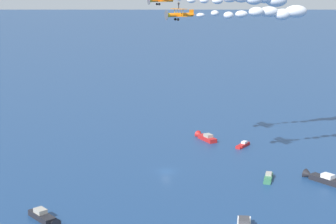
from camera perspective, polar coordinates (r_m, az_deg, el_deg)
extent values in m
plane|color=navy|center=(148.43, -0.18, -5.92)|extent=(2000.00, 2000.00, 0.00)
cube|color=#38383D|center=(115.68, 7.58, -10.67)|extent=(3.10, 3.51, 1.00)
cube|color=#33704C|center=(144.83, 9.97, -6.42)|extent=(3.36, 5.95, 0.91)
cone|color=#33704C|center=(141.56, 9.84, -6.87)|extent=(2.16, 1.91, 1.82)
cube|color=gray|center=(144.97, 9.99, -6.07)|extent=(1.96, 2.32, 0.68)
cube|color=#B21E1E|center=(171.83, 7.53, -3.26)|extent=(1.83, 5.21, 0.82)
cone|color=#B21E1E|center=(169.11, 7.06, -3.51)|extent=(1.69, 1.38, 1.65)
cube|color=silver|center=(171.97, 7.60, -3.00)|extent=(1.38, 1.85, 0.62)
cube|color=#B21E1E|center=(176.88, 3.92, -2.64)|extent=(7.81, 6.06, 1.22)
cone|color=#B21E1E|center=(180.76, 3.16, -2.29)|extent=(2.94, 3.11, 2.45)
cube|color=gray|center=(176.13, 4.03, -2.35)|extent=(3.31, 3.06, 0.92)
cube|color=black|center=(122.48, -12.43, -10.12)|extent=(7.95, 4.57, 1.21)
cone|color=black|center=(118.72, -11.33, -10.82)|extent=(2.57, 2.89, 2.42)
cube|color=gray|center=(122.54, -12.58, -9.58)|extent=(3.11, 2.64, 0.91)
cube|color=black|center=(145.53, 15.40, -6.52)|extent=(8.59, 5.10, 1.31)
cone|color=black|center=(148.25, 13.82, -6.07)|extent=(2.82, 3.15, 2.62)
cube|color=silver|center=(144.84, 15.63, -6.15)|extent=(3.38, 2.90, 0.98)
cylinder|color=orange|center=(132.30, 1.19, 9.64)|extent=(4.65, 5.62, 0.92)
cylinder|color=yellow|center=(131.26, 0.00, 9.62)|extent=(1.18, 1.11, 1.03)
cylinder|color=#4C4C51|center=(131.11, -0.17, 9.62)|extent=(1.89, 1.48, 2.36)
cube|color=orange|center=(132.20, 1.07, 9.52)|extent=(6.48, 5.44, 0.30)
cube|color=orange|center=(132.16, 1.07, 10.22)|extent=(6.48, 5.44, 0.30)
cylinder|color=yellow|center=(129.84, 1.49, 9.84)|extent=(0.17, 0.16, 1.62)
cylinder|color=yellow|center=(131.34, 1.22, 9.86)|extent=(0.17, 0.16, 1.62)
cylinder|color=yellow|center=(133.01, 0.93, 9.88)|extent=(0.17, 0.16, 1.62)
cylinder|color=yellow|center=(134.52, 0.67, 9.90)|extent=(0.17, 0.16, 1.62)
cube|color=orange|center=(133.37, 2.35, 9.90)|extent=(0.78, 0.95, 1.20)
cube|color=orange|center=(133.38, 2.35, 9.66)|extent=(2.53, 2.24, 0.14)
cylinder|color=black|center=(131.21, 1.01, 9.19)|extent=(0.47, 0.56, 0.60)
cylinder|color=black|center=(132.89, 0.73, 9.22)|extent=(0.47, 0.56, 0.60)
cylinder|color=#262628|center=(132.15, 1.07, 10.42)|extent=(0.13, 0.13, 0.90)
cylinder|color=black|center=(132.05, 1.08, 10.42)|extent=(0.20, 0.19, 0.78)
cylinder|color=black|center=(132.24, 1.05, 10.42)|extent=(0.20, 0.19, 0.78)
cube|color=black|center=(132.14, 1.07, 10.70)|extent=(0.40, 0.37, 0.53)
sphere|color=brown|center=(132.13, 1.07, 10.87)|extent=(0.21, 0.21, 0.21)
cylinder|color=black|center=(131.71, 1.14, 10.75)|extent=(0.51, 0.43, 0.10)
cylinder|color=black|center=(132.56, 0.99, 10.76)|extent=(0.51, 0.43, 0.10)
ellipsoid|color=silver|center=(133.98, 3.26, 9.59)|extent=(2.22, 2.36, 1.05)
ellipsoid|color=silver|center=(135.50, 4.68, 9.77)|extent=(2.40, 2.46, 1.34)
ellipsoid|color=silver|center=(137.19, 6.05, 9.55)|extent=(3.09, 3.17, 1.71)
ellipsoid|color=silver|center=(139.21, 7.32, 9.64)|extent=(3.57, 3.77, 1.77)
ellipsoid|color=silver|center=(140.29, 8.80, 9.83)|extent=(4.59, 4.80, 2.35)
ellipsoid|color=silver|center=(142.51, 9.99, 9.79)|extent=(5.51, 5.87, 2.61)
ellipsoid|color=silver|center=(144.10, 11.31, 9.50)|extent=(5.25, 5.42, 2.85)
ellipsoid|color=silver|center=(145.79, 12.61, 9.74)|extent=(6.62, 7.03, 3.15)
cylinder|color=orange|center=(149.77, -0.70, 11.07)|extent=(4.65, 5.62, 0.92)
cylinder|color=yellow|center=(148.81, -1.77, 11.05)|extent=(1.18, 1.11, 1.03)
cylinder|color=#4C4C51|center=(148.68, -1.93, 11.05)|extent=(1.89, 1.48, 2.36)
cube|color=orange|center=(149.67, -0.81, 10.97)|extent=(6.48, 5.44, 0.30)
cube|color=orange|center=(150.76, 0.34, 11.08)|extent=(2.53, 2.24, 0.14)
cylinder|color=black|center=(148.67, -0.87, 10.68)|extent=(0.47, 0.56, 0.60)
cylinder|color=black|center=(150.36, -1.11, 10.69)|extent=(0.47, 0.56, 0.60)
ellipsoid|color=silver|center=(153.30, 2.34, 11.02)|extent=(2.61, 2.77, 1.27)
ellipsoid|color=silver|center=(154.56, 3.63, 11.01)|extent=(2.89, 3.02, 1.49)
ellipsoid|color=silver|center=(155.57, 4.96, 10.97)|extent=(3.53, 3.70, 1.79)
ellipsoid|color=silver|center=(164.41, 10.73, 10.85)|extent=(7.32, 7.74, 3.59)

